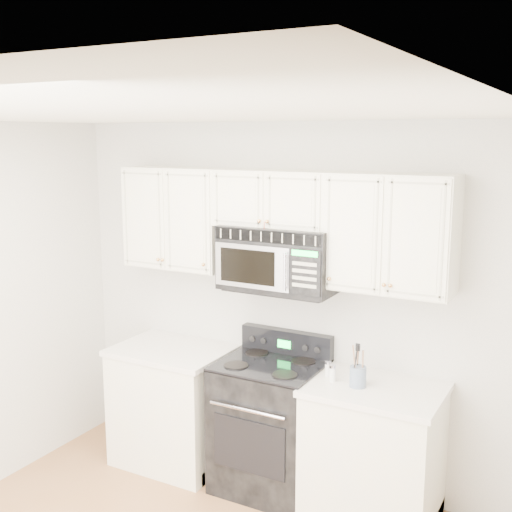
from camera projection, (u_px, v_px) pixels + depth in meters
The scene contains 9 objects.
room at pixel (130, 382), 3.17m from camera, with size 3.51×3.51×2.61m.
base_cabinet_left at pixel (174, 409), 4.95m from camera, with size 0.86×0.65×0.92m.
base_cabinet_right at pixel (373, 458), 4.20m from camera, with size 0.86×0.65×0.92m.
range at pixel (270, 424), 4.56m from camera, with size 0.71×0.65×1.11m.
upper_cabinets at pixel (276, 219), 4.42m from camera, with size 2.44×0.37×0.75m.
microwave at pixel (279, 258), 4.41m from camera, with size 0.80×0.45×0.44m.
utensil_crock at pixel (358, 375), 4.09m from camera, with size 0.11×0.11×0.29m.
shaker_salt at pixel (333, 373), 4.18m from camera, with size 0.05×0.05×0.11m.
shaker_pepper at pixel (328, 369), 4.27m from camera, with size 0.04×0.04×0.10m.
Camera 1 is at (1.98, -2.34, 2.50)m, focal length 45.00 mm.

